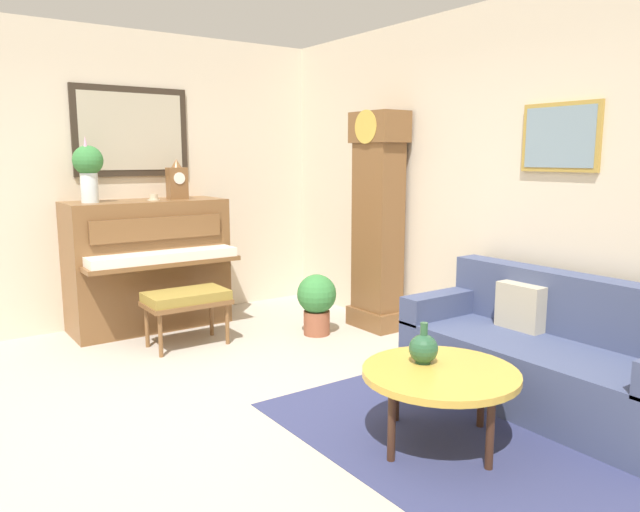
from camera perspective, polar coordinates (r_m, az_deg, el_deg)
The scene contains 14 objects.
ground_plane at distance 3.97m, azimuth -9.94°, elevation -15.56°, with size 6.40×6.00×0.10m, color #B2A899.
wall_left at distance 6.07m, azimuth -20.89°, elevation 6.86°, with size 0.13×4.90×2.80m.
wall_back at distance 5.09m, azimuth 14.97°, elevation 6.69°, with size 5.30×0.13×2.80m.
area_rug at distance 3.77m, azimuth 12.14°, elevation -16.16°, with size 2.10×1.50×0.01m, color navy.
piano at distance 5.91m, azimuth -15.96°, elevation -0.72°, with size 0.87×1.44×1.21m.
piano_bench at distance 5.28m, azimuth -12.56°, elevation -4.07°, with size 0.42×0.70×0.48m.
grandfather_clock at distance 5.65m, azimuth 5.49°, elevation 2.75°, with size 0.52×0.34×2.03m.
couch at distance 4.28m, azimuth 20.82°, elevation -8.94°, with size 1.90×0.80×0.84m.
coffee_table at distance 3.50m, azimuth 11.34°, elevation -11.03°, with size 0.88×0.88×0.44m.
mantel_clock at distance 5.93m, azimuth -13.41°, elevation 6.93°, with size 0.13×0.18×0.38m.
flower_vase at distance 5.68m, azimuth -21.14°, elevation 7.90°, with size 0.26×0.26×0.58m.
teacup at distance 5.80m, azimuth -15.51°, elevation 5.33°, with size 0.12×0.12×0.06m.
green_jug at distance 3.56m, azimuth 9.79°, elevation -8.62°, with size 0.17×0.17×0.24m.
potted_plant at distance 5.49m, azimuth -0.32°, elevation -4.21°, with size 0.36×0.36×0.56m.
Camera 1 is at (3.28, -1.50, 1.62)m, focal length 33.73 mm.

